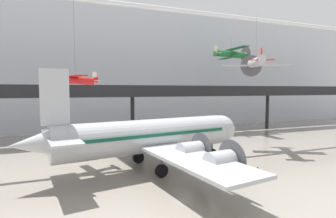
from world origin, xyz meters
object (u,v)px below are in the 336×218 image
(suspended_plane_silver_racer, at_px, (256,63))
(info_sign_pedestal, at_px, (257,175))
(suspended_plane_green_biplane, at_px, (231,54))
(airliner_silver_main, at_px, (146,137))
(suspended_plane_red_highwing, at_px, (75,80))

(suspended_plane_silver_racer, distance_m, info_sign_pedestal, 18.80)
(suspended_plane_green_biplane, bearing_deg, suspended_plane_silver_racer, -109.72)
(airliner_silver_main, height_order, info_sign_pedestal, airliner_silver_main)
(suspended_plane_silver_racer, height_order, suspended_plane_red_highwing, suspended_plane_silver_racer)
(airliner_silver_main, distance_m, suspended_plane_red_highwing, 10.46)
(suspended_plane_silver_racer, distance_m, suspended_plane_green_biplane, 15.88)
(suspended_plane_red_highwing, distance_m, suspended_plane_green_biplane, 34.10)
(suspended_plane_green_biplane, bearing_deg, airliner_silver_main, -139.14)
(suspended_plane_red_highwing, bearing_deg, info_sign_pedestal, 126.28)
(suspended_plane_silver_racer, bearing_deg, airliner_silver_main, 133.04)
(suspended_plane_red_highwing, distance_m, info_sign_pedestal, 21.78)
(suspended_plane_silver_racer, xyz_separation_m, suspended_plane_red_highwing, (-24.76, 0.28, -2.76))
(suspended_plane_silver_racer, height_order, info_sign_pedestal, suspended_plane_silver_racer)
(airliner_silver_main, xyz_separation_m, info_sign_pedestal, (9.12, -6.55, -3.14))
(suspended_plane_red_highwing, bearing_deg, suspended_plane_green_biplane, -172.31)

